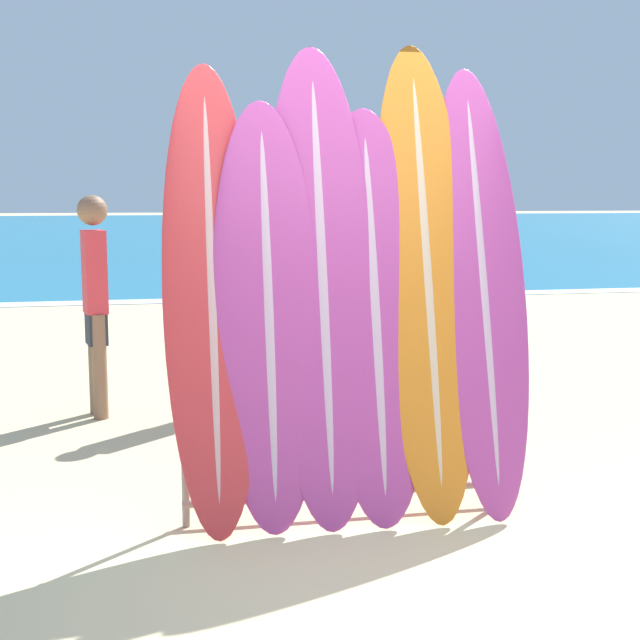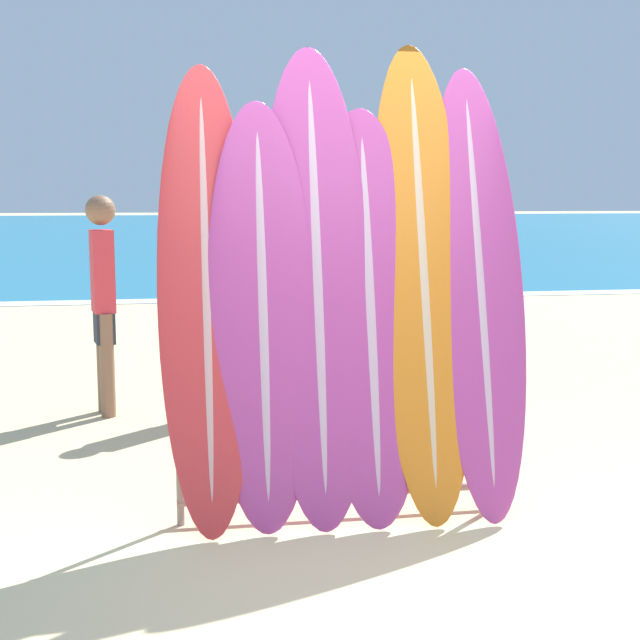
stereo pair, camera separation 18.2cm
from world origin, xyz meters
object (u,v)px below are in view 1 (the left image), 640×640
(person_far_right, at_px, (95,297))
(surfboard_rack, at_px, (350,425))
(surfboard_slot_2, at_px, (322,283))
(surfboard_slot_3, at_px, (374,313))
(surfboard_slot_1, at_px, (268,314))
(person_near_water, at_px, (310,256))
(surfboard_slot_4, at_px, (426,277))
(surfboard_slot_5, at_px, (482,288))
(surfboard_slot_0, at_px, (212,296))
(person_mid_beach, at_px, (358,250))
(person_far_left, at_px, (230,298))

(person_far_right, bearing_deg, surfboard_rack, -162.09)
(surfboard_slot_2, height_order, surfboard_slot_3, surfboard_slot_2)
(surfboard_rack, relative_size, surfboard_slot_2, 0.71)
(surfboard_slot_1, height_order, person_near_water, surfboard_slot_1)
(surfboard_slot_3, xyz_separation_m, surfboard_slot_4, (0.30, 0.05, 0.18))
(surfboard_slot_3, bearing_deg, surfboard_slot_4, 9.23)
(surfboard_slot_1, relative_size, person_near_water, 1.23)
(surfboard_slot_1, height_order, surfboard_slot_5, surfboard_slot_5)
(surfboard_slot_0, distance_m, surfboard_slot_1, 0.30)
(surfboard_slot_2, bearing_deg, surfboard_slot_3, -6.33)
(surfboard_slot_3, relative_size, person_mid_beach, 1.23)
(surfboard_rack, xyz_separation_m, surfboard_slot_1, (-0.44, 0.00, 0.61))
(surfboard_slot_0, bearing_deg, person_far_right, 105.76)
(surfboard_rack, distance_m, surfboard_slot_2, 0.77)
(surfboard_slot_4, xyz_separation_m, person_far_left, (-0.82, 2.37, -0.36))
(person_mid_beach, height_order, person_far_right, person_mid_beach)
(surfboard_slot_0, bearing_deg, person_mid_beach, 70.22)
(surfboard_slot_4, xyz_separation_m, person_near_water, (0.50, 5.84, -0.29))
(surfboard_rack, height_order, surfboard_slot_5, surfboard_slot_5)
(person_far_right, bearing_deg, surfboard_slot_1, -170.23)
(surfboard_slot_3, height_order, person_mid_beach, surfboard_slot_3)
(surfboard_slot_3, relative_size, person_far_left, 1.31)
(surfboard_slot_3, xyz_separation_m, person_near_water, (0.80, 5.89, -0.11))
(surfboard_slot_1, bearing_deg, surfboard_slot_2, 9.54)
(person_mid_beach, bearing_deg, person_far_left, 130.10)
(surfboard_slot_1, bearing_deg, person_near_water, 76.97)
(surfboard_slot_0, distance_m, surfboard_slot_4, 1.16)
(surfboard_slot_0, xyz_separation_m, surfboard_slot_3, (0.86, -0.02, -0.11))
(surfboard_slot_2, distance_m, surfboard_slot_3, 0.32)
(surfboard_slot_0, distance_m, surfboard_slot_2, 0.58)
(surfboard_rack, relative_size, person_near_water, 0.99)
(person_mid_beach, xyz_separation_m, person_far_right, (-3.22, -4.59, -0.04))
(person_mid_beach, bearing_deg, surfboard_rack, 141.07)
(surfboard_rack, distance_m, person_mid_beach, 7.32)
(person_near_water, distance_m, person_mid_beach, 1.47)
(person_far_right, bearing_deg, surfboard_slot_0, -175.85)
(surfboard_rack, height_order, person_mid_beach, person_mid_beach)
(surfboard_slot_1, bearing_deg, surfboard_slot_4, 4.40)
(surfboard_slot_2, distance_m, person_mid_beach, 7.30)
(surfboard_slot_4, bearing_deg, person_far_right, 127.28)
(surfboard_slot_1, xyz_separation_m, surfboard_slot_4, (0.87, 0.07, 0.17))
(surfboard_rack, xyz_separation_m, person_mid_beach, (1.81, 7.08, 0.47))
(surfboard_rack, distance_m, person_far_left, 2.50)
(surfboard_slot_3, xyz_separation_m, person_far_right, (-1.55, 2.48, -0.16))
(person_mid_beach, relative_size, person_far_right, 1.04)
(surfboard_slot_2, xyz_separation_m, person_far_left, (-0.24, 2.38, -0.34))
(person_far_left, bearing_deg, surfboard_slot_4, 124.68)
(surfboard_slot_2, distance_m, surfboard_slot_4, 0.58)
(surfboard_slot_4, bearing_deg, surfboard_slot_5, -3.14)
(person_mid_beach, bearing_deg, surfboard_slot_3, 142.06)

